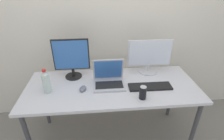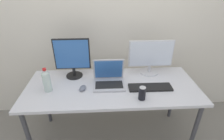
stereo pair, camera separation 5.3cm
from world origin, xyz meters
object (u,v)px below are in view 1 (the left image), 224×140
water_bottle (46,82)px  work_desk (112,90)px  laptop_silver (109,79)px  mouse_by_keyboard (83,89)px  monitor_left (71,58)px  soda_can_near_keyboard (143,93)px  keyboard_main (150,87)px  monitor_center (150,56)px

water_bottle → work_desk: bearing=5.0°
laptop_silver → mouse_by_keyboard: (-0.26, -0.09, -0.04)m
monitor_left → soda_can_near_keyboard: (0.67, -0.45, -0.17)m
mouse_by_keyboard → water_bottle: size_ratio=0.40×
keyboard_main → monitor_center: bearing=78.9°
keyboard_main → water_bottle: (-1.01, 0.02, 0.10)m
mouse_by_keyboard → water_bottle: (-0.34, 0.00, 0.09)m
soda_can_near_keyboard → mouse_by_keyboard: bearing=162.1°
monitor_left → monitor_center: bearing=2.5°
work_desk → monitor_left: bearing=152.7°
monitor_left → mouse_by_keyboard: size_ratio=4.45×
monitor_left → mouse_by_keyboard: bearing=-66.6°
mouse_by_keyboard → water_bottle: 0.35m
laptop_silver → soda_can_near_keyboard: laptop_silver is taller
keyboard_main → water_bottle: 1.01m
keyboard_main → work_desk: bearing=169.9°
work_desk → monitor_left: (-0.41, 0.21, 0.30)m
work_desk → monitor_left: 0.55m
monitor_center → mouse_by_keyboard: monitor_center is taller
monitor_center → mouse_by_keyboard: bearing=-157.3°
work_desk → soda_can_near_keyboard: bearing=-42.4°
work_desk → mouse_by_keyboard: 0.31m
work_desk → keyboard_main: size_ratio=4.07×
monitor_left → water_bottle: size_ratio=1.77×
water_bottle → monitor_left: bearing=50.6°
monitor_center → mouse_by_keyboard: (-0.74, -0.31, -0.19)m
monitor_center → monitor_left: bearing=-177.5°
monitor_center → work_desk: bearing=-150.8°
laptop_silver → keyboard_main: (0.41, -0.11, -0.05)m
soda_can_near_keyboard → monitor_left: bearing=146.1°
laptop_silver → keyboard_main: laptop_silver is taller
monitor_left → monitor_center: 0.85m
keyboard_main → soda_can_near_keyboard: bearing=-125.3°
mouse_by_keyboard → soda_can_near_keyboard: bearing=-0.4°
work_desk → water_bottle: size_ratio=7.12×
keyboard_main → soda_can_near_keyboard: (-0.12, -0.17, 0.05)m
keyboard_main → soda_can_near_keyboard: 0.21m
monitor_left → soda_can_near_keyboard: bearing=-33.9°
monitor_center → water_bottle: (-1.07, -0.30, -0.09)m
work_desk → monitor_left: size_ratio=4.02×
monitor_left → laptop_silver: 0.45m
water_bottle → laptop_silver: bearing=8.5°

